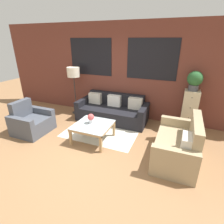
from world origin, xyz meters
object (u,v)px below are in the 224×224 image
at_px(settee_vintage, 178,146).
at_px(coffee_table, 93,127).
at_px(floor_lamp, 73,74).
at_px(drawer_cabinet, 189,110).
at_px(flower_vase, 91,118).
at_px(armchair_corner, 32,122).
at_px(potted_plant, 195,80).
at_px(couch_dark, 113,111).

bearing_deg(settee_vintage, coffee_table, -179.70).
bearing_deg(coffee_table, floor_lamp, 135.19).
xyz_separation_m(floor_lamp, drawer_cabinet, (3.47, 0.17, -0.76)).
relative_size(drawer_cabinet, flower_vase, 4.59).
bearing_deg(settee_vintage, floor_lamp, 158.03).
relative_size(armchair_corner, coffee_table, 1.03).
height_order(settee_vintage, coffee_table, settee_vintage).
xyz_separation_m(settee_vintage, armchair_corner, (-3.67, -0.24, -0.03)).
bearing_deg(floor_lamp, flower_vase, -45.45).
bearing_deg(armchair_corner, drawer_cabinet, 24.40).
distance_m(settee_vintage, flower_vase, 2.04).
bearing_deg(flower_vase, armchair_corner, -170.46).
bearing_deg(drawer_cabinet, flower_vase, -146.26).
height_order(armchair_corner, drawer_cabinet, drawer_cabinet).
distance_m(potted_plant, flower_vase, 2.76).
bearing_deg(armchair_corner, couch_dark, 41.69).
relative_size(floor_lamp, flower_vase, 6.34).
bearing_deg(drawer_cabinet, armchair_corner, -155.60).
bearing_deg(armchair_corner, flower_vase, 9.54).
height_order(couch_dark, flower_vase, couch_dark).
bearing_deg(potted_plant, settee_vintage, -96.56).
relative_size(couch_dark, potted_plant, 4.24).
bearing_deg(floor_lamp, coffee_table, -44.81).
xyz_separation_m(couch_dark, coffee_table, (0.01, -1.29, 0.08)).
bearing_deg(coffee_table, armchair_corner, -172.25).
relative_size(couch_dark, floor_lamp, 1.38).
bearing_deg(couch_dark, floor_lamp, 177.75).
relative_size(drawer_cabinet, potted_plant, 2.22).
distance_m(coffee_table, drawer_cabinet, 2.61).
bearing_deg(couch_dark, potted_plant, 5.88).
relative_size(floor_lamp, potted_plant, 3.07).
distance_m(floor_lamp, flower_vase, 1.97).
distance_m(drawer_cabinet, potted_plant, 0.82).
bearing_deg(drawer_cabinet, floor_lamp, -177.26).
relative_size(potted_plant, flower_vase, 2.07).
xyz_separation_m(drawer_cabinet, flower_vase, (-2.19, -1.47, 0.02)).
xyz_separation_m(couch_dark, drawer_cabinet, (2.13, 0.22, 0.27)).
height_order(armchair_corner, flower_vase, armchair_corner).
xyz_separation_m(settee_vintage, coffee_table, (-1.95, -0.01, 0.05)).
bearing_deg(coffee_table, flower_vase, 149.25).
height_order(settee_vintage, armchair_corner, settee_vintage).
distance_m(coffee_table, floor_lamp, 2.13).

